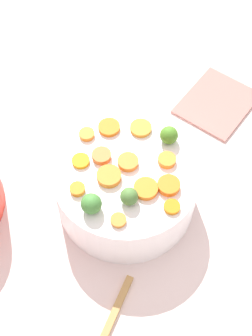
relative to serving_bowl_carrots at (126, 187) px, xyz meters
name	(u,v)px	position (x,y,z in m)	size (l,w,h in m)	color
tabletop	(102,211)	(-0.03, 0.04, -0.06)	(2.40, 2.40, 0.02)	silver
serving_bowl_carrots	(126,187)	(0.00, 0.00, 0.00)	(0.24, 0.24, 0.10)	white
carrot_slice_0	(169,185)	(0.00, -0.07, 0.06)	(0.04, 0.04, 0.01)	orange
carrot_slice_1	(87,134)	(0.04, 0.09, 0.05)	(0.03, 0.03, 0.01)	orange
carrot_slice_2	(77,189)	(-0.06, 0.06, 0.05)	(0.02, 0.02, 0.01)	orange
carrot_slice_3	(172,207)	(-0.04, -0.09, 0.05)	(0.03, 0.03, 0.01)	orange
carrot_slice_4	(109,176)	(-0.02, 0.02, 0.05)	(0.04, 0.04, 0.01)	orange
carrot_slice_5	(81,161)	(-0.01, 0.08, 0.05)	(0.03, 0.03, 0.01)	orange
carrot_slice_6	(128,162)	(0.02, 0.00, 0.05)	(0.03, 0.03, 0.01)	orange
carrot_slice_7	(141,128)	(0.09, 0.01, 0.05)	(0.04, 0.04, 0.01)	orange
carrot_slice_8	(146,189)	(-0.02, -0.04, 0.05)	(0.04, 0.04, 0.01)	orange
carrot_slice_9	(102,156)	(0.01, 0.05, 0.05)	(0.03, 0.03, 0.01)	orange
carrot_slice_10	(167,160)	(0.04, -0.06, 0.05)	(0.03, 0.03, 0.01)	orange
carrot_slice_11	(118,220)	(-0.09, -0.02, 0.05)	(0.02, 0.02, 0.01)	orange
carrot_slice_12	(109,127)	(0.07, 0.06, 0.05)	(0.04, 0.04, 0.01)	orange
brussels_sprout_0	(91,204)	(-0.08, 0.03, 0.07)	(0.03, 0.03, 0.03)	#44863A
brussels_sprout_1	(169,135)	(0.08, -0.05, 0.06)	(0.03, 0.03, 0.03)	#4A8425
brussels_sprout_2	(129,196)	(-0.05, -0.02, 0.06)	(0.03, 0.03, 0.03)	#4B7937
dish_towel	(217,103)	(0.28, -0.10, -0.05)	(0.15, 0.13, 0.01)	#AA736A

